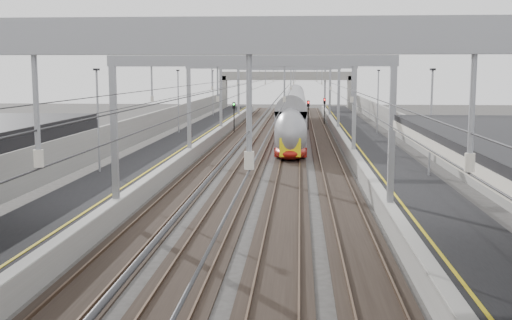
# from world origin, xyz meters

# --- Properties ---
(platform_left) EXTENTS (4.00, 120.00, 1.00)m
(platform_left) POSITION_xyz_m (-8.00, 45.00, 0.50)
(platform_left) COLOR black
(platform_left) RESTS_ON ground
(platform_right) EXTENTS (4.00, 120.00, 1.00)m
(platform_right) POSITION_xyz_m (8.00, 45.00, 0.50)
(platform_right) COLOR black
(platform_right) RESTS_ON ground
(tracks) EXTENTS (11.40, 140.00, 0.20)m
(tracks) POSITION_xyz_m (0.00, 45.00, 0.05)
(tracks) COLOR black
(tracks) RESTS_ON ground
(overhead_line) EXTENTS (13.00, 140.00, 6.60)m
(overhead_line) POSITION_xyz_m (0.00, 51.62, 6.14)
(overhead_line) COLOR gray
(overhead_line) RESTS_ON platform_left
(overbridge) EXTENTS (22.00, 2.20, 6.90)m
(overbridge) POSITION_xyz_m (0.00, 100.00, 5.31)
(overbridge) COLOR gray
(overbridge) RESTS_ON ground
(wall_left) EXTENTS (0.30, 120.00, 3.20)m
(wall_left) POSITION_xyz_m (-11.20, 45.00, 1.60)
(wall_left) COLOR gray
(wall_left) RESTS_ON ground
(wall_right) EXTENTS (0.30, 120.00, 3.20)m
(wall_right) POSITION_xyz_m (11.20, 45.00, 1.60)
(wall_right) COLOR gray
(wall_right) RESTS_ON ground
(train) EXTENTS (2.56, 46.56, 4.05)m
(train) POSITION_xyz_m (1.50, 62.60, 1.99)
(train) COLOR #9E160E
(train) RESTS_ON ground
(signal_green) EXTENTS (0.32, 0.32, 3.48)m
(signal_green) POSITION_xyz_m (-5.20, 65.09, 2.42)
(signal_green) COLOR black
(signal_green) RESTS_ON ground
(signal_red_near) EXTENTS (0.32, 0.32, 3.48)m
(signal_red_near) POSITION_xyz_m (3.20, 70.11, 2.42)
(signal_red_near) COLOR black
(signal_red_near) RESTS_ON ground
(signal_red_far) EXTENTS (0.32, 0.32, 3.48)m
(signal_red_far) POSITION_xyz_m (5.40, 77.37, 2.42)
(signal_red_far) COLOR black
(signal_red_far) RESTS_ON ground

